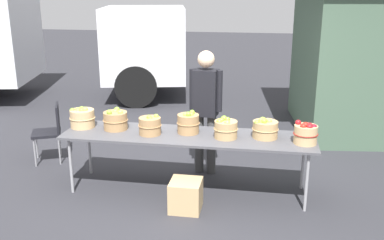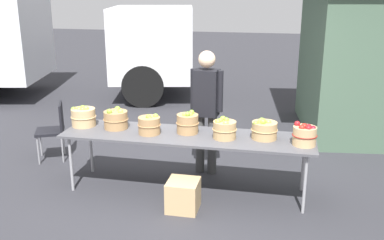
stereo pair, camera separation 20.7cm
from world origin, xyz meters
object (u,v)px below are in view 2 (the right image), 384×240
Objects in this scene: apple_basket_green_5 at (264,129)px; folding_chair at (54,127)px; apple_basket_green_2 at (149,125)px; apple_basket_red_0 at (305,135)px; produce_crate at (183,195)px; apple_basket_green_4 at (224,129)px; apple_basket_green_3 at (188,123)px; apple_basket_green_0 at (83,116)px; apple_basket_green_1 at (116,119)px; vendor_adult at (207,103)px; market_table at (187,137)px.

apple_basket_green_5 reaches higher than folding_chair.
apple_basket_red_0 is (1.86, -0.02, 0.01)m from apple_basket_green_2.
apple_basket_green_4 is at bearing 49.27° from produce_crate.
produce_crate is at bearing -130.73° from apple_basket_green_4.
apple_basket_green_3 is (0.45, 0.13, 0.02)m from apple_basket_green_2.
apple_basket_green_1 is at bearing -1.35° from apple_basket_green_0.
apple_basket_green_3 is at bearing 178.61° from apple_basket_green_5.
vendor_adult is 1.98× the size of folding_chair.
apple_basket_green_1 is at bearing 33.34° from vendor_adult.
vendor_adult reaches higher than apple_basket_green_1.
apple_basket_red_0 reaches higher than apple_basket_green_2.
vendor_adult is at bearing 64.83° from folding_chair.
apple_basket_green_5 is (2.33, -0.03, -0.01)m from apple_basket_green_0.
folding_chair is 2.40× the size of produce_crate.
apple_basket_green_4 is at bearing -3.86° from market_table.
apple_basket_green_5 is at bearing 164.12° from apple_basket_red_0.
produce_crate is (0.06, -0.50, -0.54)m from market_table.
apple_basket_green_0 reaches higher than market_table.
apple_basket_green_2 reaches higher than market_table.
folding_chair is 2.52m from produce_crate.
apple_basket_green_3 reaches higher than apple_basket_green_0.
folding_chair reaches higher than produce_crate.
apple_basket_red_0 is 0.80× the size of produce_crate.
apple_basket_green_3 reaches higher than market_table.
market_table is 0.69m from vendor_adult.
apple_basket_green_1 is 0.50m from apple_basket_green_2.
apple_basket_red_0 is at bearing 157.87° from vendor_adult.
apple_basket_green_5 is 0.19× the size of vendor_adult.
apple_basket_green_3 reaches higher than folding_chair.
apple_basket_green_4 is 0.92m from produce_crate.
apple_basket_green_0 is 1.63m from vendor_adult.
apple_basket_green_5 is at bearing -0.63° from apple_basket_green_0.
vendor_adult is at bearing 77.81° from market_table.
apple_basket_green_3 is 0.17× the size of vendor_adult.
apple_basket_green_4 is (0.47, -0.11, -0.01)m from apple_basket_green_3.
apple_basket_green_5 reaches higher than apple_basket_green_4.
apple_basket_green_3 is 0.80× the size of produce_crate.
apple_basket_green_4 is at bearing 51.15° from folding_chair.
apple_basket_green_3 is at bearing 173.70° from apple_basket_red_0.
apple_basket_green_2 is at bearing -14.23° from apple_basket_green_1.
apple_basket_green_2 is at bearing 179.25° from apple_basket_red_0.
apple_basket_green_5 is at bearing 54.77° from folding_chair.
apple_basket_green_5 reaches higher than apple_basket_green_2.
apple_basket_green_4 is (0.47, -0.03, 0.15)m from market_table.
apple_basket_green_0 is at bearing 28.72° from folding_chair.
vendor_adult is (1.54, 0.53, 0.13)m from apple_basket_green_0.
apple_basket_green_0 reaches higher than apple_basket_green_4.
apple_basket_green_3 is 0.91m from produce_crate.
apple_basket_red_0 is at bearing -3.60° from apple_basket_green_1.
market_table is at bearing 176.77° from apple_basket_red_0.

